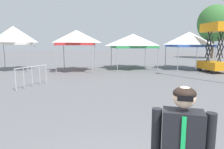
{
  "coord_description": "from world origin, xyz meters",
  "views": [
    {
      "loc": [
        -0.11,
        -2.27,
        2.21
      ],
      "look_at": [
        0.41,
        3.68,
        1.3
      ],
      "focal_mm": 32.31,
      "sensor_mm": 36.0,
      "label": 1
    }
  ],
  "objects_px": {
    "tree_behind_tents_right": "(214,23)",
    "canopy_tent_center": "(13,35)",
    "canopy_tent_left_of_center": "(189,39)",
    "canopy_tent_behind_left": "(133,41)",
    "canopy_tent_behind_center": "(76,38)",
    "scissor_lift": "(214,57)",
    "crowd_barrier_near_person": "(32,73)"
  },
  "relations": [
    {
      "from": "canopy_tent_center",
      "to": "tree_behind_tents_right",
      "type": "relative_size",
      "value": 0.46
    },
    {
      "from": "canopy_tent_behind_center",
      "to": "crowd_barrier_near_person",
      "type": "distance_m",
      "value": 6.49
    },
    {
      "from": "canopy_tent_center",
      "to": "scissor_lift",
      "type": "distance_m",
      "value": 16.19
    },
    {
      "from": "canopy_tent_center",
      "to": "canopy_tent_left_of_center",
      "type": "bearing_deg",
      "value": -1.4
    },
    {
      "from": "canopy_tent_behind_center",
      "to": "canopy_tent_left_of_center",
      "type": "bearing_deg",
      "value": 4.05
    },
    {
      "from": "canopy_tent_behind_left",
      "to": "scissor_lift",
      "type": "bearing_deg",
      "value": -25.02
    },
    {
      "from": "canopy_tent_behind_center",
      "to": "canopy_tent_left_of_center",
      "type": "xyz_separation_m",
      "value": [
        9.65,
        0.68,
        -0.1
      ]
    },
    {
      "from": "scissor_lift",
      "to": "crowd_barrier_near_person",
      "type": "xyz_separation_m",
      "value": [
        -12.48,
        -4.47,
        -0.41
      ]
    },
    {
      "from": "canopy_tent_left_of_center",
      "to": "canopy_tent_behind_left",
      "type": "bearing_deg",
      "value": 172.93
    },
    {
      "from": "crowd_barrier_near_person",
      "to": "canopy_tent_center",
      "type": "bearing_deg",
      "value": 116.12
    },
    {
      "from": "canopy_tent_center",
      "to": "tree_behind_tents_right",
      "type": "distance_m",
      "value": 27.43
    },
    {
      "from": "canopy_tent_center",
      "to": "canopy_tent_behind_left",
      "type": "bearing_deg",
      "value": 1.36
    },
    {
      "from": "tree_behind_tents_right",
      "to": "canopy_tent_center",
      "type": "bearing_deg",
      "value": -154.02
    },
    {
      "from": "canopy_tent_center",
      "to": "canopy_tent_behind_left",
      "type": "distance_m",
      "value": 10.03
    },
    {
      "from": "tree_behind_tents_right",
      "to": "crowd_barrier_near_person",
      "type": "distance_m",
      "value": 28.74
    },
    {
      "from": "canopy_tent_center",
      "to": "scissor_lift",
      "type": "height_order",
      "value": "scissor_lift"
    },
    {
      "from": "canopy_tent_behind_left",
      "to": "scissor_lift",
      "type": "distance_m",
      "value": 6.62
    },
    {
      "from": "canopy_tent_behind_center",
      "to": "canopy_tent_center",
      "type": "bearing_deg",
      "value": 168.65
    },
    {
      "from": "tree_behind_tents_right",
      "to": "crowd_barrier_near_person",
      "type": "xyz_separation_m",
      "value": [
        -21.14,
        -18.95,
        -4.49
      ]
    },
    {
      "from": "tree_behind_tents_right",
      "to": "crowd_barrier_near_person",
      "type": "bearing_deg",
      "value": -138.14
    },
    {
      "from": "scissor_lift",
      "to": "tree_behind_tents_right",
      "type": "height_order",
      "value": "tree_behind_tents_right"
    },
    {
      "from": "scissor_lift",
      "to": "crowd_barrier_near_person",
      "type": "distance_m",
      "value": 13.26
    },
    {
      "from": "canopy_tent_center",
      "to": "scissor_lift",
      "type": "bearing_deg",
      "value": -8.96
    },
    {
      "from": "canopy_tent_behind_left",
      "to": "canopy_tent_left_of_center",
      "type": "bearing_deg",
      "value": -7.07
    },
    {
      "from": "canopy_tent_behind_center",
      "to": "scissor_lift",
      "type": "distance_m",
      "value": 10.9
    },
    {
      "from": "canopy_tent_left_of_center",
      "to": "crowd_barrier_near_person",
      "type": "bearing_deg",
      "value": -149.95
    },
    {
      "from": "canopy_tent_behind_left",
      "to": "canopy_tent_center",
      "type": "bearing_deg",
      "value": -178.64
    },
    {
      "from": "canopy_tent_left_of_center",
      "to": "scissor_lift",
      "type": "xyz_separation_m",
      "value": [
        1.04,
        -2.14,
        -1.43
      ]
    },
    {
      "from": "tree_behind_tents_right",
      "to": "crowd_barrier_near_person",
      "type": "height_order",
      "value": "tree_behind_tents_right"
    },
    {
      "from": "canopy_tent_center",
      "to": "scissor_lift",
      "type": "xyz_separation_m",
      "value": [
        15.9,
        -2.51,
        -1.73
      ]
    },
    {
      "from": "canopy_tent_behind_center",
      "to": "canopy_tent_left_of_center",
      "type": "relative_size",
      "value": 1.0
    },
    {
      "from": "canopy_tent_behind_center",
      "to": "tree_behind_tents_right",
      "type": "bearing_deg",
      "value": 33.92
    }
  ]
}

